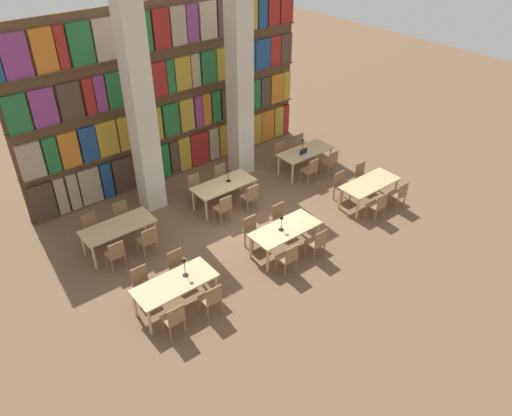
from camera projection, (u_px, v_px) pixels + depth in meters
The scene contains 39 objects.
ground_plane at pixel (253, 225), 14.24m from camera, with size 40.00×40.00×0.00m, color brown.
bookshelf_bank at pixel (172, 97), 15.39m from camera, with size 9.81×0.35×5.50m.
pillar_left at pixel (141, 112), 13.48m from camera, with size 0.62×0.62×6.00m.
pillar_center at pixel (240, 85), 15.22m from camera, with size 0.62×0.62×6.00m.
reading_table_0 at pixel (175, 285), 11.21m from camera, with size 1.90×0.84×0.75m.
chair_0 at pixel (174, 319), 10.61m from camera, with size 0.42×0.40×0.89m.
chair_1 at pixel (142, 283), 11.53m from camera, with size 0.42×0.40×0.89m.
chair_2 at pixel (211, 299), 11.11m from camera, with size 0.42×0.40×0.89m.
chair_3 at pixel (178, 266), 12.03m from camera, with size 0.42×0.40×0.89m.
desk_lamp_0 at pixel (184, 264), 11.17m from camera, with size 0.14×0.14×0.50m.
reading_table_1 at pixel (285, 231), 12.91m from camera, with size 1.90×0.84×0.75m.
chair_4 at pixel (288, 258), 12.29m from camera, with size 0.42×0.40×0.89m.
chair_5 at pixel (253, 231), 13.20m from camera, with size 0.42×0.40×0.89m.
chair_6 at pixel (317, 242), 12.80m from camera, with size 0.42×0.40×0.89m.
chair_7 at pixel (281, 218), 13.72m from camera, with size 0.42×0.40×0.89m.
desk_lamp_1 at pixel (281, 221), 12.65m from camera, with size 0.14×0.14×0.43m.
reading_table_2 at pixel (370, 185), 14.82m from camera, with size 1.90×0.84×0.75m.
chair_8 at pixel (378, 205), 14.23m from camera, with size 0.42×0.40×0.89m.
chair_9 at pixel (341, 185), 15.14m from camera, with size 0.42×0.40×0.89m.
chair_10 at pixel (399, 194), 14.73m from camera, with size 0.42×0.40×0.89m.
chair_11 at pixel (362, 175), 15.64m from camera, with size 0.42×0.40×0.89m.
reading_table_3 at pixel (118, 228), 13.01m from camera, with size 1.90×0.84×0.75m.
chair_12 at pixel (116, 254), 12.42m from camera, with size 0.42×0.40×0.89m.
chair_13 at pixel (92, 228), 13.33m from camera, with size 0.42×0.40×0.89m.
chair_14 at pixel (148, 240), 12.88m from camera, with size 0.42×0.40×0.89m.
chair_15 at pixel (123, 216), 13.80m from camera, with size 0.42×0.40×0.89m.
reading_table_4 at pixel (224, 186), 14.76m from camera, with size 1.90×0.84×0.75m.
chair_16 at pixel (223, 208), 14.13m from camera, with size 0.42×0.40×0.89m.
chair_17 at pixel (196, 187), 15.04m from camera, with size 0.42×0.40×0.89m.
chair_18 at pixel (250, 196), 14.63m from camera, with size 0.42×0.40×0.89m.
chair_19 at pixel (222, 177), 15.55m from camera, with size 0.42×0.40×0.89m.
desk_lamp_2 at pixel (228, 173), 14.69m from camera, with size 0.14×0.14×0.41m.
reading_table_5 at pixel (305, 153), 16.51m from camera, with size 1.90×0.84×0.75m.
chair_20 at pixel (310, 170), 15.93m from camera, with size 0.42×0.40×0.89m.
chair_21 at pixel (281, 154), 16.84m from camera, with size 0.42×0.40×0.89m.
chair_22 at pixel (330, 161), 16.40m from camera, with size 0.42×0.40×0.89m.
chair_23 at pixel (301, 146), 17.31m from camera, with size 0.42×0.40×0.89m.
desk_lamp_3 at pixel (303, 143), 16.21m from camera, with size 0.14×0.14×0.48m.
laptop at pixel (305, 154), 16.17m from camera, with size 0.32×0.22×0.21m.
Camera 1 is at (-7.16, -9.05, 8.36)m, focal length 35.00 mm.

